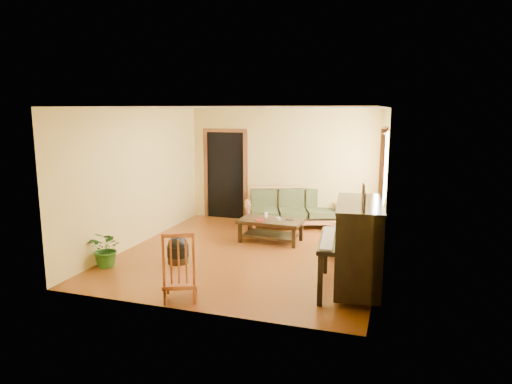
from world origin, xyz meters
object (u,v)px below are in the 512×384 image
(armchair, at_px, (352,229))
(red_chair, at_px, (180,265))
(sofa, at_px, (292,208))
(potted_plant, at_px, (107,249))
(coffee_table, at_px, (271,231))
(ceramic_crock, at_px, (363,225))
(piano, at_px, (358,247))
(footstool, at_px, (178,253))

(armchair, xyz_separation_m, red_chair, (-2.00, -2.77, 0.04))
(sofa, height_order, potted_plant, sofa)
(coffee_table, height_order, armchair, armchair)
(coffee_table, height_order, red_chair, red_chair)
(coffee_table, distance_m, potted_plant, 3.12)
(ceramic_crock, bearing_deg, coffee_table, -139.51)
(armchair, height_order, red_chair, red_chair)
(potted_plant, bearing_deg, coffee_table, 46.21)
(red_chair, bearing_deg, ceramic_crock, 42.53)
(piano, bearing_deg, ceramic_crock, 87.22)
(ceramic_crock, bearing_deg, footstool, -131.87)
(coffee_table, distance_m, piano, 2.77)
(piano, bearing_deg, potted_plant, 177.28)
(red_chair, bearing_deg, footstool, 96.28)
(sofa, relative_size, potted_plant, 3.31)
(sofa, bearing_deg, footstool, -133.45)
(coffee_table, bearing_deg, armchair, -9.84)
(armchair, bearing_deg, piano, -76.51)
(red_chair, bearing_deg, piano, 1.98)
(piano, height_order, potted_plant, piano)
(footstool, relative_size, ceramic_crock, 1.56)
(coffee_table, height_order, piano, piano)
(sofa, relative_size, coffee_table, 1.67)
(sofa, distance_m, piano, 3.67)
(sofa, xyz_separation_m, coffee_table, (-0.14, -1.23, -0.21))
(footstool, bearing_deg, sofa, 66.46)
(coffee_table, xyz_separation_m, footstool, (-1.14, -1.71, -0.05))
(red_chair, distance_m, ceramic_crock, 4.93)
(armchair, relative_size, red_chair, 0.92)
(footstool, bearing_deg, potted_plant, -151.97)
(armchair, bearing_deg, coffee_table, 175.03)
(armchair, distance_m, footstool, 3.10)
(piano, xyz_separation_m, footstool, (-3.00, 0.30, -0.47))
(red_chair, bearing_deg, sofa, 60.11)
(coffee_table, bearing_deg, potted_plant, -133.79)
(piano, bearing_deg, sofa, 111.82)
(coffee_table, distance_m, red_chair, 3.08)
(footstool, distance_m, potted_plant, 1.15)
(coffee_table, distance_m, footstool, 2.06)
(sofa, height_order, piano, piano)
(ceramic_crock, height_order, potted_plant, potted_plant)
(sofa, xyz_separation_m, piano, (1.72, -3.24, 0.21))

